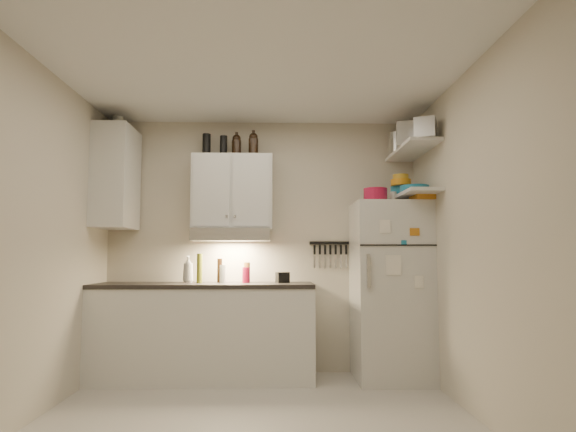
{
  "coord_description": "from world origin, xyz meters",
  "views": [
    {
      "loc": [
        0.14,
        -3.52,
        1.16
      ],
      "look_at": [
        0.25,
        0.9,
        1.55
      ],
      "focal_mm": 30.0,
      "sensor_mm": 36.0,
      "label": 1
    }
  ],
  "objects": [
    {
      "name": "soap_bottle",
      "position": [
        -0.73,
        1.3,
        1.07
      ],
      "size": [
        0.14,
        0.14,
        0.3
      ],
      "primitive_type": "imported",
      "rotation": [
        0.0,
        0.0,
        -0.25
      ],
      "color": "silver",
      "rests_on": "countertop"
    },
    {
      "name": "knife_strip",
      "position": [
        0.7,
        1.49,
        1.32
      ],
      "size": [
        0.42,
        0.02,
        0.03
      ],
      "primitive_type": "cube",
      "color": "black",
      "rests_on": "back_wall"
    },
    {
      "name": "fridge",
      "position": [
        1.25,
        1.16,
        0.85
      ],
      "size": [
        0.7,
        0.68,
        1.7
      ],
      "primitive_type": "cube",
      "color": "silver",
      "rests_on": "floor"
    },
    {
      "name": "bowl_teal",
      "position": [
        1.41,
        1.22,
        1.82
      ],
      "size": [
        0.25,
        0.25,
        0.1
      ],
      "primitive_type": "cylinder",
      "color": "teal",
      "rests_on": "shelf_lo"
    },
    {
      "name": "spice_jar",
      "position": [
        1.29,
        1.14,
        1.76
      ],
      "size": [
        0.08,
        0.08,
        0.11
      ],
      "primitive_type": "cylinder",
      "rotation": [
        0.0,
        0.0,
        -0.21
      ],
      "color": "silver",
      "rests_on": "fridge"
    },
    {
      "name": "clear_bottle",
      "position": [
        -0.38,
        1.21,
        1.01
      ],
      "size": [
        0.07,
        0.07,
        0.18
      ],
      "primitive_type": "cylinder",
      "rotation": [
        0.0,
        0.0,
        0.34
      ],
      "color": "silver",
      "rests_on": "countertop"
    },
    {
      "name": "shelf_hi",
      "position": [
        1.45,
        1.02,
        2.2
      ],
      "size": [
        0.3,
        0.95,
        0.03
      ],
      "primitive_type": "cube",
      "color": "silver",
      "rests_on": "right_wall"
    },
    {
      "name": "growler_a",
      "position": [
        -0.27,
        1.31,
        2.31
      ],
      "size": [
        0.11,
        0.11,
        0.23
      ],
      "primitive_type": null,
      "rotation": [
        0.0,
        0.0,
        0.15
      ],
      "color": "black",
      "rests_on": "upper_cabinet"
    },
    {
      "name": "shelf_lo",
      "position": [
        1.45,
        1.02,
        1.76
      ],
      "size": [
        0.3,
        0.95,
        0.03
      ],
      "primitive_type": "cube",
      "color": "silver",
      "rests_on": "right_wall"
    },
    {
      "name": "oil_bottle",
      "position": [
        -0.61,
        1.21,
        1.06
      ],
      "size": [
        0.07,
        0.07,
        0.29
      ],
      "primitive_type": "cylinder",
      "rotation": [
        0.0,
        0.0,
        -0.26
      ],
      "color": "#656B1A",
      "rests_on": "countertop"
    },
    {
      "name": "pepper_mill",
      "position": [
        -0.15,
        1.34,
        1.02
      ],
      "size": [
        0.08,
        0.08,
        0.2
      ],
      "primitive_type": "cylinder",
      "rotation": [
        0.0,
        0.0,
        -0.4
      ],
      "color": "brown",
      "rests_on": "countertop"
    },
    {
      "name": "side_jar",
      "position": [
        -1.47,
        1.31,
        2.52
      ],
      "size": [
        0.14,
        0.14,
        0.15
      ],
      "primitive_type": "cylinder",
      "rotation": [
        0.0,
        0.0,
        0.3
      ],
      "color": "silver",
      "rests_on": "side_cabinet"
    },
    {
      "name": "upper_cabinet",
      "position": [
        -0.3,
        1.33,
        1.83
      ],
      "size": [
        0.8,
        0.33,
        0.75
      ],
      "primitive_type": "cube",
      "color": "silver",
      "rests_on": "back_wall"
    },
    {
      "name": "countertop",
      "position": [
        -0.55,
        1.2,
        0.9
      ],
      "size": [
        2.1,
        0.62,
        0.04
      ],
      "primitive_type": "cube",
      "color": "black",
      "rests_on": "base_cabinet"
    },
    {
      "name": "thermos_a",
      "position": [
        -0.4,
        1.36,
        2.31
      ],
      "size": [
        0.1,
        0.1,
        0.22
      ],
      "primitive_type": "cylinder",
      "rotation": [
        0.0,
        0.0,
        0.35
      ],
      "color": "black",
      "rests_on": "upper_cabinet"
    },
    {
      "name": "plates",
      "position": [
        1.45,
        0.95,
        1.81
      ],
      "size": [
        0.31,
        0.31,
        0.07
      ],
      "primitive_type": "cylinder",
      "rotation": [
        0.0,
        0.0,
        0.15
      ],
      "color": "teal",
      "rests_on": "shelf_lo"
    },
    {
      "name": "tin_b",
      "position": [
        1.46,
        0.62,
        2.3
      ],
      "size": [
        0.24,
        0.24,
        0.18
      ],
      "primitive_type": "cube",
      "rotation": [
        0.0,
        0.0,
        -0.42
      ],
      "color": "#AAAAAD",
      "rests_on": "shelf_hi"
    },
    {
      "name": "side_cabinet",
      "position": [
        -1.44,
        1.2,
        1.95
      ],
      "size": [
        0.33,
        0.55,
        1.0
      ],
      "primitive_type": "cube",
      "color": "silver",
      "rests_on": "left_wall"
    },
    {
      "name": "bowl_yellow",
      "position": [
        1.37,
        1.14,
        1.96
      ],
      "size": [
        0.15,
        0.15,
        0.05
      ],
      "primitive_type": "cylinder",
      "color": "#BE8C21",
      "rests_on": "bowl_orange"
    },
    {
      "name": "tin_a",
      "position": [
        1.4,
        0.93,
        2.33
      ],
      "size": [
        0.26,
        0.25,
        0.23
      ],
      "primitive_type": "cube",
      "rotation": [
        0.0,
        0.0,
        -0.22
      ],
      "color": "#AAAAAD",
      "rests_on": "shelf_hi"
    },
    {
      "name": "growler_b",
      "position": [
        -0.09,
        1.26,
        2.32
      ],
      "size": [
        0.11,
        0.11,
        0.23
      ],
      "primitive_type": null,
      "rotation": [
        0.0,
        0.0,
        -0.08
      ],
      "color": "black",
      "rests_on": "upper_cabinet"
    },
    {
      "name": "range_hood",
      "position": [
        -0.3,
        1.27,
        1.39
      ],
      "size": [
        0.76,
        0.46,
        0.12
      ],
      "primitive_type": "cube",
      "color": "silver",
      "rests_on": "back_wall"
    },
    {
      "name": "right_wall",
      "position": [
        1.61,
        0.0,
        1.3
      ],
      "size": [
        0.02,
        3.0,
        2.6
      ],
      "primitive_type": "cube",
      "color": "beige",
      "rests_on": "ground"
    },
    {
      "name": "bowl_orange",
      "position": [
        1.37,
        1.14,
        1.9
      ],
      "size": [
        0.2,
        0.2,
        0.06
      ],
      "primitive_type": "cylinder",
      "color": "orange",
      "rests_on": "bowl_teal"
    },
    {
      "name": "dutch_oven",
      "position": [
        1.1,
        1.05,
        1.77
      ],
      "size": [
        0.28,
        0.28,
        0.13
      ],
      "primitive_type": "cylinder",
      "rotation": [
        0.0,
        0.0,
        -0.28
      ],
      "color": "#A21234",
      "rests_on": "fridge"
    },
    {
      "name": "book_stack",
      "position": [
        1.51,
        0.9,
        1.74
      ],
      "size": [
        0.2,
        0.25,
        0.08
      ],
      "primitive_type": "cube",
      "rotation": [
        0.0,
        0.0,
        0.06
      ],
      "color": "#B76B16",
      "rests_on": "fridge"
    },
    {
      "name": "left_wall",
      "position": [
        -1.61,
        0.0,
        1.3
      ],
      "size": [
        0.02,
        3.0,
        2.6
      ],
      "primitive_type": "cube",
      "color": "beige",
      "rests_on": "ground"
    },
    {
      "name": "back_wall",
      "position": [
        0.0,
        1.51,
        1.3
      ],
      "size": [
        3.2,
        0.02,
        2.6
      ],
      "primitive_type": "cube",
      "color": "beige",
      "rests_on": "ground"
    },
    {
      "name": "caddy",
      "position": [
        0.21,
        1.26,
        0.97
      ],
      "size": [
        0.14,
        0.12,
        0.1
      ],
      "primitive_type": "cube",
      "rotation": [
        0.0,
        0.0,
        0.37
      ],
      "color": "black",
      "rests_on": "countertop"
    },
    {
      "name": "ceiling",
      "position": [
        0.0,
        0.0,
        2.61
      ],
      "size": [
        3.2,
        3.0,
        0.02
      ],
      "primitive_type": "cube",
      "color": "silver",
      "rests_on": "ground"
    },
    {
      "name": "thermos_b",
      "position": [
        -0.58,
        1.38,
        2.32
      ],
      "size": [
        0.1,
        0.1,
        0.24
      ],
      "primitive_type": "cylinder",
      "rotation": [
        0.0,
        0.0,
        -0.18
      ],
      "color": "black",
      "rests_on": "upper_cabinet"
    },
    {
      "name": "floor",
      "position": [
        0.0,
        0.0,
        -0.01
      ],
      "size": [
        3.2,
        3.0,
        0.02
      ],
      "primitive_type": "cube",
      "color": "#B4AFA6",
      "rests_on": "ground"
    },
    {
      "name": "vinegar_bottle",
      "position": [
        -0.42,
        1.32,
        1.04
      ],
      "size": [
        0.06,
        0.06,
        0.24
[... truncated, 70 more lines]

